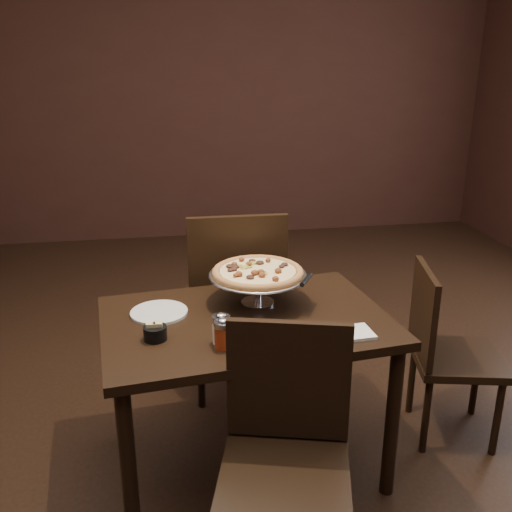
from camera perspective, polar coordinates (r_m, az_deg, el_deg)
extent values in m
cube|color=black|center=(2.66, -2.81, -20.65)|extent=(6.00, 7.00, 0.02)
cube|color=black|center=(5.55, -7.81, 16.05)|extent=(6.00, 0.02, 2.80)
cube|color=black|center=(2.30, -1.02, -6.62)|extent=(1.21, 0.87, 0.04)
cylinder|color=black|center=(2.16, -12.60, -20.21)|extent=(0.06, 0.06, 0.67)
cylinder|color=black|center=(2.40, 13.47, -15.85)|extent=(0.06, 0.06, 0.67)
cylinder|color=black|center=(2.69, -13.57, -11.65)|extent=(0.06, 0.06, 0.67)
cylinder|color=black|center=(2.89, 7.29, -9.00)|extent=(0.06, 0.06, 0.67)
cylinder|color=silver|center=(2.42, 0.17, -4.65)|extent=(0.14, 0.14, 0.01)
cylinder|color=silver|center=(2.40, 0.17, -3.35)|extent=(0.03, 0.03, 0.11)
cylinder|color=silver|center=(2.38, 0.17, -2.05)|extent=(0.10, 0.10, 0.01)
cylinder|color=#9F9FA4|center=(2.38, 0.17, -1.92)|extent=(0.40, 0.40, 0.01)
torus|color=#9F9FA4|center=(2.38, 0.17, -1.90)|extent=(0.41, 0.41, 0.01)
cylinder|color=#9A5E2E|center=(2.37, 0.17, -1.72)|extent=(0.37, 0.37, 0.01)
torus|color=#9A5E2E|center=(2.37, 0.17, -1.62)|extent=(0.38, 0.38, 0.03)
cylinder|color=#DBB878|center=(2.37, 0.17, -1.51)|extent=(0.32, 0.32, 0.01)
cylinder|color=#EFEBBA|center=(2.09, -3.50, -7.60)|extent=(0.06, 0.06, 0.08)
cylinder|color=silver|center=(2.07, -3.53, -6.30)|extent=(0.07, 0.07, 0.02)
ellipsoid|color=silver|center=(2.06, -3.54, -5.87)|extent=(0.04, 0.04, 0.01)
cylinder|color=maroon|center=(2.06, -3.31, -8.09)|extent=(0.06, 0.06, 0.08)
cylinder|color=silver|center=(2.04, -3.34, -6.81)|extent=(0.07, 0.07, 0.02)
ellipsoid|color=silver|center=(2.03, -3.35, -6.39)|extent=(0.04, 0.04, 0.01)
cylinder|color=black|center=(2.15, -10.05, -7.58)|extent=(0.09, 0.09, 0.05)
cube|color=tan|center=(2.14, -10.46, -7.32)|extent=(0.04, 0.03, 0.06)
cube|color=tan|center=(2.14, -9.76, -7.28)|extent=(0.04, 0.03, 0.06)
cube|color=white|center=(2.19, 9.94, -7.56)|extent=(0.13, 0.13, 0.01)
cylinder|color=silver|center=(2.36, -9.67, -5.58)|extent=(0.23, 0.23, 0.01)
cylinder|color=silver|center=(2.08, 2.71, -8.80)|extent=(0.26, 0.26, 0.01)
cone|color=silver|center=(2.31, 5.03, -2.47)|extent=(0.16, 0.16, 0.00)
cylinder|color=black|center=(2.31, 5.03, -2.39)|extent=(0.08, 0.12, 0.02)
cube|color=black|center=(2.99, -2.25, -4.69)|extent=(0.48, 0.48, 0.04)
cube|color=black|center=(2.69, -1.80, -1.05)|extent=(0.47, 0.04, 0.49)
cylinder|color=black|center=(3.29, 0.74, -7.17)|extent=(0.04, 0.04, 0.46)
cylinder|color=black|center=(3.26, -5.94, -7.59)|extent=(0.04, 0.04, 0.46)
cylinder|color=black|center=(2.96, 1.97, -10.41)|extent=(0.04, 0.04, 0.46)
cylinder|color=black|center=(2.92, -5.53, -10.93)|extent=(0.04, 0.04, 0.46)
cube|color=black|center=(1.95, 2.85, -21.39)|extent=(0.51, 0.51, 0.04)
cube|color=black|center=(1.96, 3.25, -12.30)|extent=(0.41, 0.14, 0.43)
cylinder|color=black|center=(2.23, -1.68, -22.66)|extent=(0.04, 0.04, 0.40)
cylinder|color=black|center=(2.22, 7.68, -23.05)|extent=(0.04, 0.04, 0.40)
cube|color=black|center=(2.80, 19.47, -9.64)|extent=(0.46, 0.46, 0.04)
cube|color=black|center=(2.66, 16.41, -5.40)|extent=(0.11, 0.38, 0.40)
cylinder|color=black|center=(2.83, 22.98, -14.70)|extent=(0.03, 0.03, 0.37)
cylinder|color=black|center=(3.07, 21.10, -11.54)|extent=(0.03, 0.03, 0.37)
cylinder|color=black|center=(2.74, 16.64, -15.07)|extent=(0.03, 0.03, 0.37)
cylinder|color=black|center=(2.99, 15.32, -11.75)|extent=(0.03, 0.03, 0.37)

